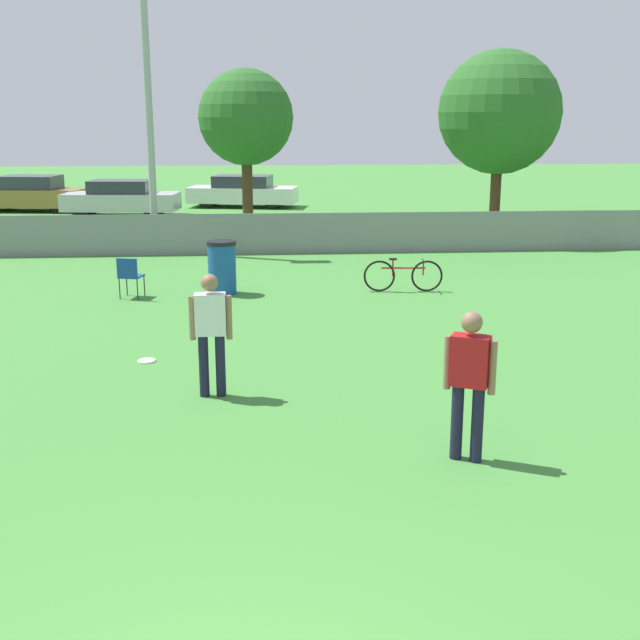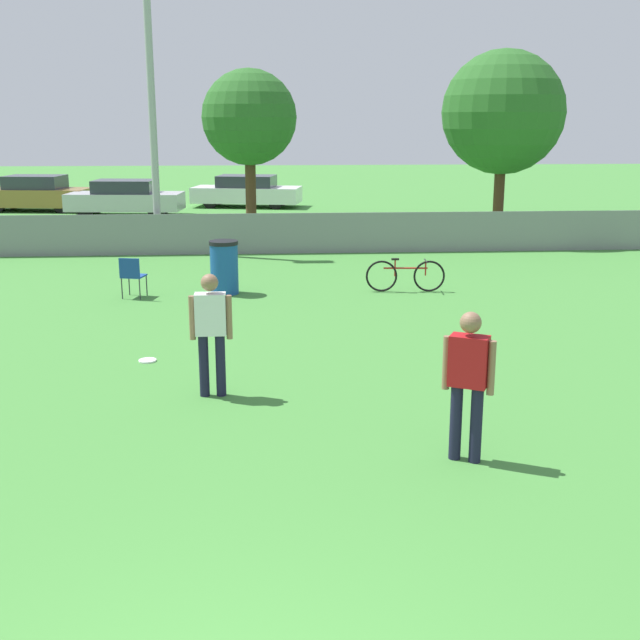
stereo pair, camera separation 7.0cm
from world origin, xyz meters
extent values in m
cube|color=gray|center=(0.00, 18.00, 0.55)|extent=(27.97, 0.03, 1.10)
cylinder|color=#9E9EA3|center=(-2.57, 18.52, 3.90)|extent=(0.20, 0.20, 7.79)
cylinder|color=#4C331E|center=(-0.05, 20.87, 1.28)|extent=(0.32, 0.32, 2.56)
sphere|color=#286023|center=(-0.05, 20.87, 3.61)|extent=(2.82, 2.82, 2.82)
cylinder|color=#4C331E|center=(7.43, 20.27, 1.20)|extent=(0.32, 0.32, 2.40)
sphere|color=#286023|center=(7.43, 20.27, 3.75)|extent=(3.62, 3.62, 3.62)
cylinder|color=#191933|center=(2.37, 4.30, 0.42)|extent=(0.13, 0.13, 0.85)
cylinder|color=#191933|center=(2.57, 4.20, 0.42)|extent=(0.13, 0.13, 0.85)
cube|color=#B21419|center=(2.47, 4.25, 1.12)|extent=(0.46, 0.38, 0.55)
sphere|color=#8C664C|center=(2.47, 4.25, 1.54)|extent=(0.23, 0.23, 0.23)
cylinder|color=#8C664C|center=(2.25, 4.36, 1.07)|extent=(0.08, 0.08, 0.58)
cylinder|color=#8C664C|center=(2.68, 4.14, 1.07)|extent=(0.08, 0.08, 0.58)
cylinder|color=#191933|center=(-0.48, 6.53, 0.42)|extent=(0.13, 0.13, 0.85)
cylinder|color=#191933|center=(-0.26, 6.53, 0.42)|extent=(0.13, 0.13, 0.85)
cube|color=silver|center=(-0.37, 6.53, 1.12)|extent=(0.40, 0.22, 0.55)
sphere|color=#8C664C|center=(-0.37, 6.53, 1.54)|extent=(0.23, 0.23, 0.23)
cylinder|color=#8C664C|center=(-0.61, 6.53, 1.07)|extent=(0.08, 0.08, 0.58)
cylinder|color=#8C664C|center=(-0.13, 6.53, 1.07)|extent=(0.08, 0.08, 0.58)
cylinder|color=white|center=(-1.46, 8.16, 0.01)|extent=(0.27, 0.27, 0.03)
torus|color=white|center=(-1.46, 8.16, 0.01)|extent=(0.27, 0.27, 0.03)
cylinder|color=#333338|center=(-2.12, 12.85, 0.22)|extent=(0.02, 0.02, 0.43)
cylinder|color=#333338|center=(-2.49, 12.94, 0.22)|extent=(0.02, 0.02, 0.43)
cylinder|color=#333338|center=(-2.20, 12.48, 0.22)|extent=(0.02, 0.02, 0.43)
cylinder|color=#333338|center=(-2.58, 12.57, 0.22)|extent=(0.02, 0.02, 0.43)
cube|color=navy|center=(-2.35, 12.71, 0.45)|extent=(0.52, 0.52, 0.03)
cube|color=navy|center=(-2.39, 12.51, 0.65)|extent=(0.42, 0.12, 0.39)
torus|color=black|center=(2.81, 12.91, 0.34)|extent=(0.67, 0.09, 0.67)
torus|color=black|center=(3.82, 12.84, 0.34)|extent=(0.67, 0.09, 0.67)
cylinder|color=#A51E19|center=(3.32, 12.87, 0.51)|extent=(0.93, 0.10, 0.04)
cylinder|color=#A51E19|center=(3.09, 12.89, 0.51)|extent=(0.03, 0.03, 0.34)
cylinder|color=#A51E19|center=(3.74, 12.84, 0.51)|extent=(0.03, 0.03, 0.31)
cube|color=black|center=(3.09, 12.89, 0.70)|extent=(0.16, 0.07, 0.04)
cylinder|color=black|center=(3.74, 12.84, 0.66)|extent=(0.06, 0.44, 0.03)
cylinder|color=#194C99|center=(-0.51, 12.95, 0.52)|extent=(0.58, 0.58, 1.04)
cylinder|color=black|center=(-0.51, 12.95, 1.08)|extent=(0.61, 0.61, 0.08)
cylinder|color=black|center=(-7.30, 29.62, 0.31)|extent=(0.64, 0.26, 0.63)
cylinder|color=black|center=(-7.50, 28.13, 0.31)|extent=(0.64, 0.26, 0.63)
cylinder|color=black|center=(-9.85, 29.96, 0.31)|extent=(0.64, 0.26, 0.63)
cube|color=olive|center=(-8.67, 29.04, 0.54)|extent=(4.33, 2.25, 0.68)
cube|color=#2D333D|center=(-8.67, 29.04, 1.13)|extent=(2.33, 1.78, 0.51)
cylinder|color=black|center=(-3.50, 27.79, 0.33)|extent=(0.67, 0.24, 0.65)
cylinder|color=black|center=(-3.64, 26.32, 0.33)|extent=(0.67, 0.24, 0.65)
cylinder|color=black|center=(-6.12, 28.03, 0.33)|extent=(0.67, 0.24, 0.65)
cylinder|color=black|center=(-6.25, 26.56, 0.33)|extent=(0.67, 0.24, 0.65)
cube|color=#B7B7BC|center=(-4.88, 27.17, 0.53)|extent=(4.38, 2.08, 0.64)
cube|color=#2D333D|center=(-4.88, 27.17, 1.09)|extent=(2.33, 1.69, 0.48)
cylinder|color=black|center=(1.13, 30.41, 0.30)|extent=(0.63, 0.30, 0.61)
cylinder|color=black|center=(0.82, 28.90, 0.30)|extent=(0.63, 0.30, 0.61)
cylinder|color=black|center=(-1.55, 30.95, 0.30)|extent=(0.63, 0.30, 0.61)
cylinder|color=black|center=(-1.85, 29.44, 0.30)|extent=(0.63, 0.30, 0.61)
cube|color=white|center=(-0.36, 29.92, 0.51)|extent=(4.66, 2.60, 0.63)
cube|color=#2D333D|center=(-0.36, 29.92, 1.06)|extent=(2.55, 1.97, 0.47)
camera|label=1|loc=(0.28, -3.66, 3.60)|focal=45.00mm
camera|label=2|loc=(0.35, -3.66, 3.60)|focal=45.00mm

